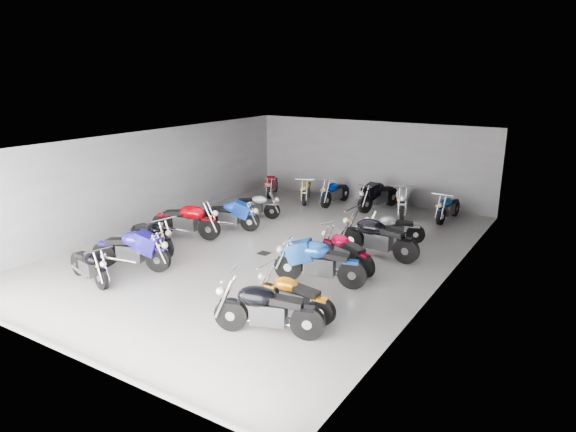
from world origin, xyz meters
name	(u,v)px	position (x,y,z in m)	size (l,w,h in m)	color
ground	(273,248)	(0.00, 0.00, 0.00)	(14.00, 14.00, 0.00)	gray
wall_back	(370,161)	(0.00, 7.00, 1.60)	(10.00, 0.10, 3.20)	gray
wall_left	(150,178)	(-5.00, 0.00, 1.60)	(0.10, 14.00, 3.20)	gray
wall_right	(447,222)	(5.00, 0.00, 1.60)	(0.10, 14.00, 3.20)	gray
ceiling	(273,140)	(0.00, 0.00, 3.22)	(10.00, 14.00, 0.04)	black
drain_grate	(264,253)	(0.00, -0.50, 0.01)	(0.32, 0.32, 0.01)	black
motorcycle_left_a	(89,265)	(-2.48, -4.53, 0.45)	(1.86, 0.56, 0.83)	black
motorcycle_left_b	(132,250)	(-2.26, -3.35, 0.54)	(2.21, 0.83, 1.00)	black
motorcycle_left_c	(151,236)	(-2.81, -2.14, 0.50)	(2.08, 0.60, 0.92)	black
motorcycle_left_d	(186,220)	(-2.90, -0.58, 0.56)	(2.31, 0.75, 1.03)	black
motorcycle_left_e	(230,215)	(-2.26, 0.79, 0.51)	(2.04, 0.81, 0.93)	black
motorcycle_left_f	(255,206)	(-2.39, 2.39, 0.46)	(1.82, 0.83, 0.84)	black
motorcycle_right_a	(267,309)	(2.76, -4.36, 0.55)	(2.20, 0.88, 1.00)	black
motorcycle_right_b	(293,296)	(2.78, -3.40, 0.47)	(1.96, 0.38, 0.86)	black
motorcycle_right_c	(319,262)	(2.40, -1.59, 0.57)	(2.32, 0.72, 1.04)	black
motorcycle_right_d	(345,251)	(2.51, -0.34, 0.49)	(1.95, 0.90, 0.90)	black
motorcycle_right_e	(378,238)	(2.88, 0.97, 0.57)	(2.39, 0.50, 1.05)	black
motorcycle_right_f	(393,228)	(2.79, 2.47, 0.45)	(1.77, 0.83, 0.82)	black
motorcycle_back_a	(272,185)	(-3.78, 5.59, 0.45)	(0.84, 1.76, 0.82)	black
motorcycle_back_b	(306,190)	(-2.03, 5.44, 0.46)	(0.91, 1.82, 0.85)	black
motorcycle_back_c	(335,192)	(-0.84, 5.62, 0.49)	(0.42, 2.06, 0.91)	black
motorcycle_back_d	(378,195)	(0.90, 5.84, 0.55)	(0.78, 2.24, 1.01)	black
motorcycle_back_e	(402,201)	(1.97, 5.49, 0.57)	(0.93, 2.28, 1.04)	black
motorcycle_back_f	(448,208)	(3.56, 5.73, 0.47)	(0.43, 1.97, 0.86)	black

